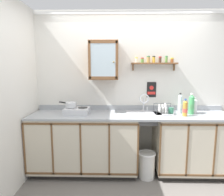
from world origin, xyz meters
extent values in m
plane|color=slate|center=(0.00, 0.00, 0.00)|extent=(6.09, 6.09, 0.00)
cube|color=silver|center=(0.00, 0.69, 1.27)|extent=(3.69, 0.05, 2.55)
cube|color=white|center=(0.00, 0.66, 2.50)|extent=(3.69, 0.02, 0.05)
cube|color=silver|center=(-1.57, -0.27, 1.27)|extent=(0.05, 3.47, 2.55)
cube|color=black|center=(-0.72, 0.38, 0.04)|extent=(1.57, 0.57, 0.08)
cube|color=beige|center=(-0.72, 0.35, 0.49)|extent=(1.61, 0.63, 0.83)
cube|color=brown|center=(-0.72, 0.03, 0.87)|extent=(1.61, 0.01, 0.03)
cube|color=brown|center=(-0.72, 0.03, 0.13)|extent=(1.61, 0.01, 0.03)
cube|color=brown|center=(-1.52, 0.03, 0.49)|extent=(0.02, 0.01, 0.76)
cube|color=brown|center=(-1.12, 0.03, 0.49)|extent=(0.02, 0.01, 0.76)
cube|color=brown|center=(-0.72, 0.03, 0.49)|extent=(0.02, 0.01, 0.76)
cube|color=brown|center=(-0.32, 0.03, 0.49)|extent=(0.02, 0.01, 0.76)
cube|color=brown|center=(0.08, 0.03, 0.49)|extent=(0.02, 0.01, 0.76)
cube|color=black|center=(0.96, 0.38, 0.04)|extent=(1.11, 0.57, 0.08)
cube|color=beige|center=(0.96, 0.35, 0.49)|extent=(1.13, 0.63, 0.83)
cube|color=brown|center=(0.96, 0.03, 0.87)|extent=(1.13, 0.01, 0.03)
cube|color=brown|center=(0.96, 0.03, 0.13)|extent=(1.13, 0.01, 0.03)
cube|color=brown|center=(0.39, 0.03, 0.49)|extent=(0.02, 0.01, 0.76)
cube|color=brown|center=(0.77, 0.03, 0.49)|extent=(0.02, 0.01, 0.76)
cube|color=brown|center=(1.15, 0.03, 0.49)|extent=(0.02, 0.01, 0.76)
cube|color=#9EA3A8|center=(0.00, 0.35, 0.92)|extent=(3.05, 0.66, 0.03)
cube|color=#9EA3A8|center=(0.00, 0.66, 0.98)|extent=(3.05, 0.02, 0.08)
cube|color=silver|center=(0.19, 0.37, 0.94)|extent=(0.53, 0.37, 0.01)
cube|color=slate|center=(0.19, 0.37, 0.80)|extent=(0.45, 0.29, 0.01)
cube|color=slate|center=(0.19, 0.52, 0.86)|extent=(0.45, 0.01, 0.15)
cube|color=slate|center=(0.19, 0.22, 0.86)|extent=(0.45, 0.01, 0.15)
cylinder|color=#4C4C51|center=(0.19, 0.37, 0.79)|extent=(0.04, 0.04, 0.01)
cylinder|color=silver|center=(0.22, 0.58, 0.95)|extent=(0.05, 0.05, 0.02)
cylinder|color=silver|center=(0.22, 0.58, 1.06)|extent=(0.02, 0.02, 0.19)
torus|color=silver|center=(0.22, 0.51, 1.15)|extent=(0.16, 0.02, 0.16)
cylinder|color=silver|center=(0.28, 0.58, 0.98)|extent=(0.02, 0.02, 0.05)
cube|color=silver|center=(-0.83, 0.35, 0.98)|extent=(0.37, 0.30, 0.09)
cylinder|color=#2D2D2D|center=(-0.92, 0.37, 1.03)|extent=(0.15, 0.15, 0.01)
cylinder|color=#2D2D2D|center=(-0.74, 0.37, 1.03)|extent=(0.15, 0.15, 0.01)
cylinder|color=black|center=(-0.92, 0.21, 0.98)|extent=(0.03, 0.02, 0.03)
cylinder|color=black|center=(-0.74, 0.21, 0.98)|extent=(0.03, 0.02, 0.03)
cylinder|color=silver|center=(-0.92, 0.37, 1.07)|extent=(0.17, 0.17, 0.08)
torus|color=silver|center=(-0.92, 0.37, 1.11)|extent=(0.17, 0.17, 0.01)
cylinder|color=black|center=(-1.06, 0.45, 1.10)|extent=(0.15, 0.10, 0.02)
cylinder|color=#4CB266|center=(0.92, 0.38, 1.07)|extent=(0.08, 0.08, 0.26)
cone|color=#4CB266|center=(0.92, 0.38, 1.22)|extent=(0.08, 0.08, 0.04)
cylinder|color=white|center=(0.92, 0.38, 1.25)|extent=(0.04, 0.04, 0.02)
cylinder|color=#4C9959|center=(0.92, 0.38, 1.06)|extent=(0.08, 0.08, 0.07)
cylinder|color=gold|center=(0.78, 0.25, 1.04)|extent=(0.07, 0.07, 0.20)
cone|color=gold|center=(0.78, 0.25, 1.16)|extent=(0.07, 0.07, 0.03)
cylinder|color=#2D59B2|center=(0.78, 0.25, 1.18)|extent=(0.03, 0.03, 0.02)
cylinder|color=#D84C3F|center=(0.78, 0.25, 1.02)|extent=(0.07, 0.07, 0.06)
cylinder|color=silver|center=(0.77, 0.44, 1.07)|extent=(0.06, 0.06, 0.27)
cone|color=silver|center=(0.77, 0.44, 1.22)|extent=(0.06, 0.06, 0.03)
cylinder|color=#262626|center=(0.77, 0.44, 1.24)|extent=(0.03, 0.03, 0.02)
cylinder|color=white|center=(0.77, 0.44, 1.05)|extent=(0.07, 0.07, 0.07)
cylinder|color=white|center=(0.99, 0.45, 1.03)|extent=(0.08, 0.08, 0.19)
cone|color=white|center=(0.99, 0.45, 1.15)|extent=(0.07, 0.07, 0.03)
cylinder|color=white|center=(0.99, 0.45, 1.18)|extent=(0.03, 0.03, 0.02)
cylinder|color=white|center=(0.99, 0.45, 1.04)|extent=(0.08, 0.08, 0.05)
cube|color=#B2B2B7|center=(0.51, 0.37, 0.94)|extent=(0.29, 0.26, 0.01)
cylinder|color=#4C4F54|center=(0.37, 0.26, 1.02)|extent=(0.01, 0.01, 0.13)
cylinder|color=#4C4F54|center=(0.64, 0.26, 1.02)|extent=(0.01, 0.01, 0.13)
cylinder|color=#4C4F54|center=(0.37, 0.49, 1.02)|extent=(0.01, 0.01, 0.13)
cylinder|color=#4C4F54|center=(0.64, 0.49, 1.02)|extent=(0.01, 0.01, 0.13)
cylinder|color=#4C4F54|center=(0.51, 0.26, 1.08)|extent=(0.26, 0.01, 0.01)
cylinder|color=#4C4F54|center=(0.51, 0.49, 1.08)|extent=(0.26, 0.01, 0.01)
cylinder|color=white|center=(0.43, 0.37, 1.02)|extent=(0.01, 0.13, 0.13)
cylinder|color=white|center=(0.48, 0.37, 1.02)|extent=(0.01, 0.13, 0.13)
cylinder|color=white|center=(0.52, 0.37, 1.02)|extent=(0.01, 0.17, 0.17)
cylinder|color=#337259|center=(0.61, 0.37, 0.99)|extent=(0.08, 0.08, 0.10)
torus|color=#337259|center=(0.61, 0.32, 0.99)|extent=(0.01, 0.07, 0.07)
cube|color=brown|center=(-0.42, 0.51, 1.75)|extent=(0.44, 0.32, 0.58)
cube|color=silver|center=(-0.42, 0.35, 1.75)|extent=(0.36, 0.01, 0.48)
cube|color=brown|center=(-0.62, 0.34, 1.75)|extent=(0.04, 0.01, 0.55)
cube|color=brown|center=(-0.22, 0.34, 1.75)|extent=(0.04, 0.01, 0.55)
cube|color=brown|center=(-0.42, 0.34, 2.01)|extent=(0.42, 0.01, 0.05)
cube|color=brown|center=(-0.42, 0.34, 1.49)|extent=(0.42, 0.01, 0.05)
sphere|color=olive|center=(-0.26, 0.33, 1.72)|extent=(0.02, 0.02, 0.02)
cube|color=brown|center=(0.38, 0.60, 1.70)|extent=(0.72, 0.14, 0.02)
cube|color=brown|center=(0.05, 0.65, 1.64)|extent=(0.02, 0.03, 0.10)
cube|color=brown|center=(0.71, 0.65, 1.64)|extent=(0.02, 0.03, 0.10)
cylinder|color=silver|center=(0.10, 0.61, 1.75)|extent=(0.04, 0.04, 0.07)
cylinder|color=yellow|center=(0.10, 0.61, 1.79)|extent=(0.04, 0.04, 0.02)
cylinder|color=#598C3F|center=(0.19, 0.61, 1.75)|extent=(0.05, 0.05, 0.06)
cylinder|color=red|center=(0.19, 0.61, 1.79)|extent=(0.05, 0.05, 0.02)
cylinder|color=tan|center=(0.28, 0.59, 1.76)|extent=(0.05, 0.05, 0.09)
cylinder|color=#33723F|center=(0.28, 0.59, 1.81)|extent=(0.05, 0.05, 0.02)
cylinder|color=gold|center=(0.37, 0.59, 1.76)|extent=(0.04, 0.04, 0.09)
cylinder|color=black|center=(0.37, 0.59, 1.81)|extent=(0.05, 0.05, 0.02)
cylinder|color=#4C3326|center=(0.47, 0.59, 1.76)|extent=(0.05, 0.05, 0.08)
cylinder|color=red|center=(0.47, 0.59, 1.80)|extent=(0.05, 0.05, 0.02)
cylinder|color=#598C3F|center=(0.57, 0.60, 1.76)|extent=(0.04, 0.04, 0.09)
cylinder|color=#33723F|center=(0.57, 0.60, 1.81)|extent=(0.04, 0.04, 0.02)
cylinder|color=brown|center=(0.66, 0.61, 1.75)|extent=(0.05, 0.05, 0.06)
cylinder|color=yellow|center=(0.66, 0.61, 1.78)|extent=(0.05, 0.05, 0.02)
cube|color=black|center=(0.36, 0.66, 1.28)|extent=(0.15, 0.01, 0.25)
cube|color=red|center=(0.36, 0.66, 1.22)|extent=(0.13, 0.00, 0.05)
cylinder|color=red|center=(0.36, 0.66, 1.31)|extent=(0.07, 0.00, 0.07)
cylinder|color=silver|center=(0.24, 0.18, 0.19)|extent=(0.24, 0.24, 0.38)
torus|color=white|center=(0.24, 0.18, 0.38)|extent=(0.27, 0.27, 0.02)
camera|label=1|loc=(-0.22, -2.58, 1.62)|focal=31.57mm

